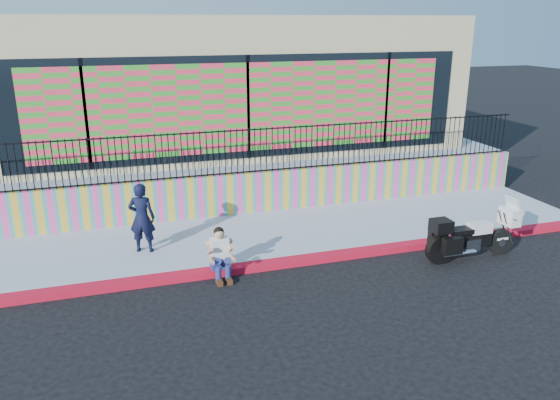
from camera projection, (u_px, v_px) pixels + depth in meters
name	position (u px, v px, depth m)	size (l,w,h in m)	color
ground	(297.00, 264.00, 12.02)	(90.00, 90.00, 0.00)	black
red_curb	(297.00, 261.00, 12.00)	(16.00, 0.30, 0.15)	#B60D24
sidewalk	(275.00, 234.00, 13.50)	(16.00, 3.00, 0.15)	#9AA3B8
mural_wall	(258.00, 192.00, 14.75)	(16.00, 0.20, 1.10)	#FF43A0
metal_fence	(257.00, 150.00, 14.39)	(15.80, 0.04, 1.20)	black
elevated_platform	(220.00, 153.00, 19.39)	(16.00, 10.00, 1.25)	#9AA3B8
storefront_building	(218.00, 79.00, 18.37)	(14.00, 8.06, 4.00)	#CBB787
police_motorcycle	(471.00, 235.00, 12.13)	(2.18, 0.72, 1.36)	black
police_officer	(142.00, 218.00, 12.10)	(0.58, 0.38, 1.60)	black
seated_man	(221.00, 258.00, 11.23)	(0.54, 0.71, 1.06)	navy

